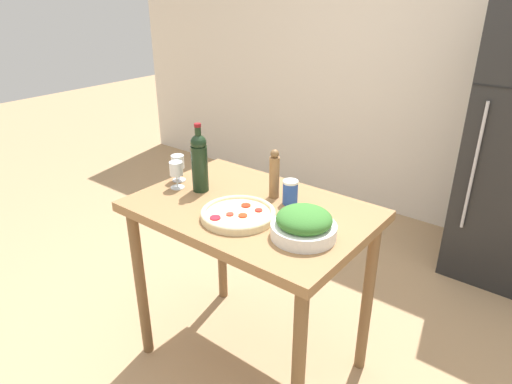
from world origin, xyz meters
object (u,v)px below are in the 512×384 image
Objects in this scene: wine_glass_near at (176,170)px; salad_bowl at (304,224)px; homemade_pizza at (238,214)px; salt_canister at (290,192)px; wine_glass_far at (178,164)px; wine_bottle at (199,161)px; pepper_mill at (274,174)px.

salad_bowl is at bearing -1.60° from wine_glass_near.
homemade_pizza is 2.85× the size of salt_canister.
wine_glass_far reaches higher than homemade_pizza.
pepper_mill is at bearing 26.14° from wine_bottle.
wine_bottle is 1.03× the size of homemade_pizza.
salt_canister is at bearing 12.11° from wine_glass_far.
wine_glass_near is 0.77m from salad_bowl.
wine_bottle is 0.47m from salt_canister.
pepper_mill is 0.73× the size of homemade_pizza.
pepper_mill reaches higher than homemade_pizza.
pepper_mill is 0.40m from salad_bowl.
salt_canister is (0.55, 0.20, -0.04)m from wine_glass_near.
wine_glass_near is 0.09m from wine_glass_far.
homemade_pizza is 0.28m from salt_canister.
wine_glass_far is 0.52× the size of salad_bowl.
homemade_pizza is at bearing -18.07° from wine_bottle.
pepper_mill is (0.45, 0.22, 0.02)m from wine_glass_near.
salt_canister is (0.62, 0.13, -0.04)m from wine_glass_far.
homemade_pizza is (0.45, -0.06, -0.08)m from wine_glass_near.
wine_bottle is 2.47× the size of wine_glass_far.
salad_bowl is (0.66, -0.07, -0.10)m from wine_bottle.
wine_glass_far is (-0.06, 0.07, 0.00)m from wine_glass_near.
salad_bowl is at bearing -6.28° from wine_glass_far.
wine_glass_far reaches higher than salad_bowl.
wine_glass_far is at bearing 174.14° from wine_bottle.
wine_glass_near is 1.19× the size of salt_canister.
wine_glass_far is 0.54m from homemade_pizza.
salt_canister is (0.10, -0.01, -0.06)m from pepper_mill.
wine_bottle reaches higher than pepper_mill.
wine_glass_far is 0.53m from pepper_mill.
wine_glass_near is 0.42× the size of homemade_pizza.
wine_bottle is 1.42× the size of pepper_mill.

